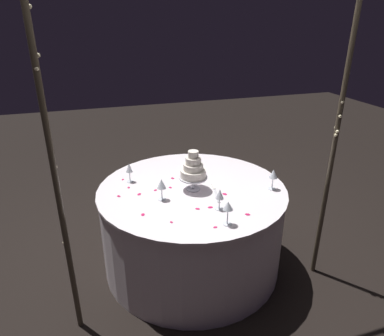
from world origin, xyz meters
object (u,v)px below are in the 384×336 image
Objects in this scene: tiered_cake at (194,170)px; wine_glass_4 at (273,175)px; main_table at (192,227)px; wine_glass_2 at (162,184)px; wine_glass_0 at (220,195)px; wine_glass_3 at (228,207)px; wine_glass_1 at (129,169)px; cake_knife at (215,192)px; decorative_arch at (212,112)px.

tiered_cake is 0.62m from wine_glass_4.
main_table is 0.57m from wine_glass_2.
wine_glass_3 reaches higher than wine_glass_0.
wine_glass_3 reaches higher than wine_glass_1.
decorative_arch is at bearing 62.36° from cake_knife.
wine_glass_1 reaches higher than cake_knife.
tiered_cake reaches higher than wine_glass_1.
cake_knife is at bearing -101.22° from wine_glass_3.
wine_glass_4 is 0.56× the size of cake_knife.
wine_glass_2 is 1.00× the size of wine_glass_3.
wine_glass_1 is 0.96× the size of wine_glass_2.
tiered_cake is 1.09× the size of cake_knife.
decorative_arch is 13.20× the size of wine_glass_3.
wine_glass_3 reaches higher than main_table.
tiered_cake is at bearing -84.08° from wine_glass_3.
tiered_cake is (-0.00, -0.38, -0.54)m from decorative_arch.
decorative_arch is 6.89× the size of tiered_cake.
tiered_cake is at bearing -77.22° from wine_glass_0.
wine_glass_2 reaches higher than wine_glass_1.
tiered_cake is at bearing -162.26° from wine_glass_2.
cake_knife is (-0.15, 0.13, 0.37)m from main_table.
wine_glass_0 is (-0.08, -0.03, -0.60)m from decorative_arch.
wine_glass_0 is (-0.08, 0.38, 0.48)m from main_table.
main_table is 0.61m from wine_glass_0.
wine_glass_4 reaches higher than cake_knife.
wine_glass_0 is 0.93× the size of wine_glass_2.
wine_glass_4 is (-0.53, -0.36, -0.01)m from wine_glass_3.
decorative_arch is at bearing 124.12° from wine_glass_1.
wine_glass_2 is at bearing 115.72° from wine_glass_1.
main_table is 9.30× the size of wine_glass_1.
wine_glass_4 reaches higher than wine_glass_0.
wine_glass_3 is (-0.06, 0.57, 0.49)m from main_table.
tiered_cake is (-0.00, 0.03, 0.53)m from main_table.
tiered_cake is 0.29m from wine_glass_2.
wine_glass_0 is at bearing 74.94° from cake_knife.
wine_glass_4 is at bearing 173.95° from wine_glass_2.
wine_glass_3 is 1.01× the size of wine_glass_4.
main_table is 8.93× the size of wine_glass_2.
wine_glass_0 is at bearing 143.92° from wine_glass_2.
wine_glass_2 is (-0.18, 0.38, 0.01)m from wine_glass_1.
main_table is at bearing -84.01° from wine_glass_3.
cake_knife is (-0.15, -0.28, -0.70)m from decorative_arch.
wine_glass_1 is at bearing -32.78° from cake_knife.
decorative_arch is at bearing 89.56° from tiered_cake.
wine_glass_0 is at bearing 130.10° from wine_glass_1.
wine_glass_1 is 0.96× the size of wine_glass_3.
wine_glass_0 is 0.94× the size of wine_glass_4.
tiered_cake is 0.36m from wine_glass_0.
wine_glass_1 is 0.72m from cake_knife.
main_table is at bearing -19.55° from wine_glass_4.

